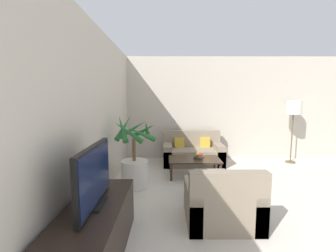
{
  "coord_description": "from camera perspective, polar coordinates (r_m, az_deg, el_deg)",
  "views": [
    {
      "loc": [
        -2.35,
        0.22,
        1.6
      ],
      "look_at": [
        -2.32,
        5.22,
        1.0
      ],
      "focal_mm": 24.0,
      "sensor_mm": 36.0,
      "label": 1
    }
  ],
  "objects": [
    {
      "name": "coffee_table",
      "position": [
        4.73,
        6.7,
        -8.77
      ],
      "size": [
        1.06,
        0.61,
        0.37
      ],
      "color": "#38281E",
      "rests_on": "ground_plane"
    },
    {
      "name": "apple_red",
      "position": [
        4.75,
        8.41,
        -7.19
      ],
      "size": [
        0.07,
        0.07,
        0.07
      ],
      "color": "red",
      "rests_on": "fruit_bowl"
    },
    {
      "name": "fruit_bowl",
      "position": [
        4.74,
        7.74,
        -7.93
      ],
      "size": [
        0.2,
        0.2,
        0.05
      ],
      "color": "#42382D",
      "rests_on": "coffee_table"
    },
    {
      "name": "ottoman",
      "position": [
        3.89,
        10.98,
        -14.37
      ],
      "size": [
        0.54,
        0.45,
        0.4
      ],
      "color": "gray",
      "rests_on": "ground_plane"
    },
    {
      "name": "floor_lamp",
      "position": [
        6.37,
        29.28,
        3.56
      ],
      "size": [
        0.36,
        0.36,
        1.56
      ],
      "color": "brown",
      "rests_on": "ground_plane"
    },
    {
      "name": "orange_fruit",
      "position": [
        4.76,
        7.45,
        -7.1
      ],
      "size": [
        0.07,
        0.07,
        0.07
      ],
      "color": "orange",
      "rests_on": "fruit_bowl"
    },
    {
      "name": "sofa_loveseat",
      "position": [
        5.64,
        6.29,
        -6.85
      ],
      "size": [
        1.45,
        0.79,
        0.8
      ],
      "color": "gray",
      "rests_on": "ground_plane"
    },
    {
      "name": "wall_left",
      "position": [
        3.07,
        -20.67,
        1.71
      ],
      "size": [
        0.06,
        7.78,
        2.7
      ],
      "color": "#BCB2A3",
      "rests_on": "ground_plane"
    },
    {
      "name": "potted_palm",
      "position": [
        4.16,
        -8.5,
        -9.2
      ],
      "size": [
        0.76,
        0.83,
        1.33
      ],
      "color": "beige",
      "rests_on": "ground_plane"
    },
    {
      "name": "television",
      "position": [
        2.37,
        -18.27,
        -11.98
      ],
      "size": [
        0.18,
        0.93,
        0.61
      ],
      "color": "black",
      "rests_on": "tv_console"
    },
    {
      "name": "wall_back",
      "position": [
        6.44,
        21.11,
        4.17
      ],
      "size": [
        8.38,
        0.06,
        2.7
      ],
      "color": "#BCB2A3",
      "rests_on": "ground_plane"
    },
    {
      "name": "armchair",
      "position": [
        3.15,
        13.52,
        -18.64
      ],
      "size": [
        0.91,
        0.8,
        0.78
      ],
      "color": "gray",
      "rests_on": "ground_plane"
    },
    {
      "name": "tv_console",
      "position": [
        2.61,
        -17.83,
        -24.03
      ],
      "size": [
        0.55,
        1.47,
        0.55
      ],
      "color": "black",
      "rests_on": "ground_plane"
    },
    {
      "name": "apple_green",
      "position": [
        4.7,
        7.11,
        -7.35
      ],
      "size": [
        0.07,
        0.07,
        0.07
      ],
      "color": "olive",
      "rests_on": "fruit_bowl"
    }
  ]
}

